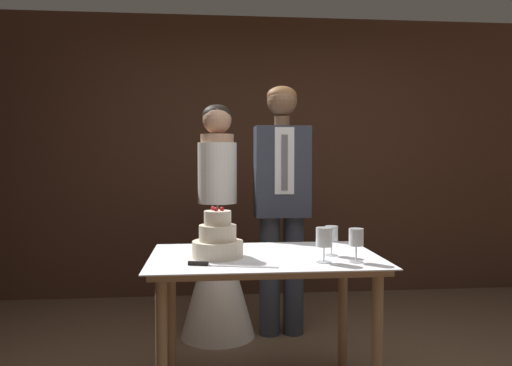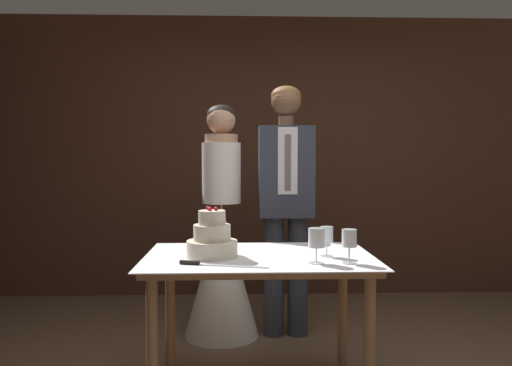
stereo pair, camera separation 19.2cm
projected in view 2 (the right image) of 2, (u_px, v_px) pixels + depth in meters
name	position (u px, v px, depth m)	size (l,w,h in m)	color
wall_back	(276.00, 157.00, 4.76)	(5.47, 0.12, 2.62)	#472B1E
cake_table	(259.00, 273.00, 2.69)	(1.23, 0.81, 0.77)	#8E6B4C
tiered_cake	(212.00, 239.00, 2.65)	(0.27, 0.27, 0.27)	beige
cake_knife	(206.00, 264.00, 2.44)	(0.44, 0.12, 0.02)	silver
wine_glass_near	(349.00, 240.00, 2.48)	(0.07, 0.07, 0.17)	silver
wine_glass_middle	(316.00, 240.00, 2.48)	(0.08, 0.08, 0.18)	silver
wine_glass_far	(327.00, 236.00, 2.66)	(0.07, 0.07, 0.16)	silver
bride	(222.00, 251.00, 3.62)	(0.54, 0.54, 1.68)	white
groom	(286.00, 195.00, 3.62)	(0.39, 0.25, 1.82)	#333847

